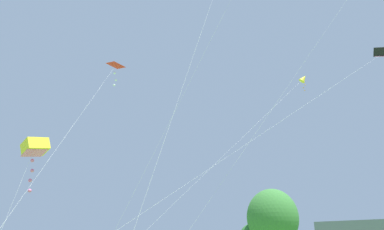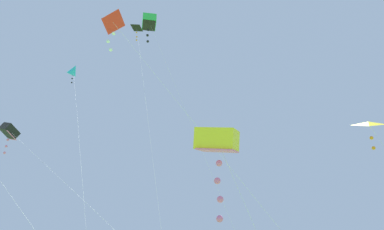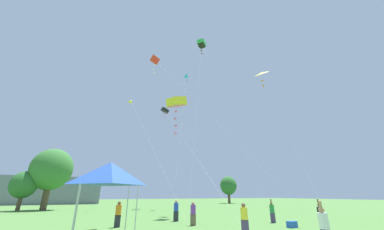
{
  "view_description": "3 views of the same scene",
  "coord_description": "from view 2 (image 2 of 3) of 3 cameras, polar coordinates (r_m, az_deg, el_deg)",
  "views": [
    {
      "loc": [
        20.71,
        2.64,
        3.83
      ],
      "look_at": [
        4.94,
        11.58,
        9.72
      ],
      "focal_mm": 35.0,
      "sensor_mm": 36.0,
      "label": 1
    },
    {
      "loc": [
        -10.18,
        0.04,
        3.84
      ],
      "look_at": [
        5.83,
        10.24,
        13.84
      ],
      "focal_mm": 35.0,
      "sensor_mm": 36.0,
      "label": 2
    },
    {
      "loc": [
        -6.03,
        -8.53,
        2.08
      ],
      "look_at": [
        4.08,
        12.89,
        10.93
      ],
      "focal_mm": 20.0,
      "sensor_mm": 36.0,
      "label": 3
    }
  ],
  "objects": [
    {
      "name": "kite_yellow_box_7",
      "position": [
        11.48,
        3.87,
        -4.16
      ],
      "size": [
        3.53,
        2.97,
        9.05
      ],
      "color": "silver",
      "rests_on": "ground"
    },
    {
      "name": "kite_cyan_diamond_6",
      "position": [
        38.3,
        -17.62,
        6.53
      ],
      "size": [
        8.64,
        16.38,
        25.35
      ],
      "color": "silver",
      "rests_on": "ground"
    },
    {
      "name": "kite_black_delta_1",
      "position": [
        31.91,
        -8.38,
        12.71
      ],
      "size": [
        7.18,
        10.11,
        24.91
      ],
      "color": "silver",
      "rests_on": "ground"
    },
    {
      "name": "kite_green_box_0",
      "position": [
        29.21,
        -6.54,
        13.81
      ],
      "size": [
        2.72,
        9.1,
        23.57
      ],
      "color": "silver",
      "rests_on": "ground"
    },
    {
      "name": "kite_black_box_4",
      "position": [
        35.03,
        -26.06,
        -2.27
      ],
      "size": [
        3.77,
        26.64,
        18.05
      ],
      "color": "silver",
      "rests_on": "ground"
    },
    {
      "name": "kite_red_delta_2",
      "position": [
        16.68,
        -11.76,
        13.33
      ],
      "size": [
        9.86,
        8.82,
        15.03
      ],
      "color": "silver",
      "rests_on": "ground"
    },
    {
      "name": "kite_yellow_delta_5",
      "position": [
        15.47,
        25.43,
        -1.4
      ],
      "size": [
        0.82,
        3.83,
        10.39
      ],
      "color": "silver",
      "rests_on": "ground"
    }
  ]
}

